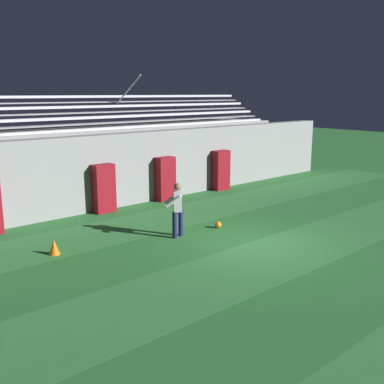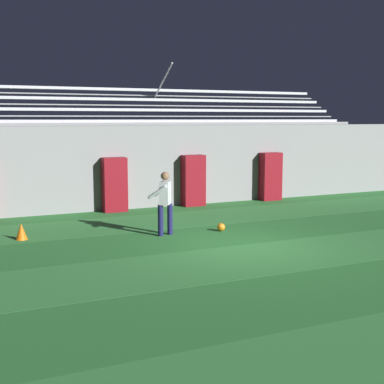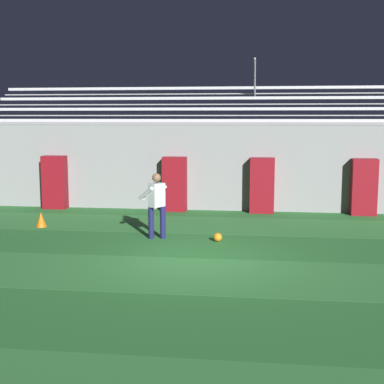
# 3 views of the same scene
# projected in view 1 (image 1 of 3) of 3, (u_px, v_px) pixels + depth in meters

# --- Properties ---
(ground_plane) EXTENTS (80.00, 80.00, 0.00)m
(ground_plane) POSITION_uv_depth(u_px,v_px,m) (252.00, 243.00, 13.12)
(ground_plane) COLOR #286B2D
(turf_stripe_mid) EXTENTS (28.00, 2.44, 0.01)m
(turf_stripe_mid) POSITION_uv_depth(u_px,v_px,m) (283.00, 253.00, 12.30)
(turf_stripe_mid) COLOR #337A38
(turf_stripe_mid) RESTS_ON ground
(turf_stripe_far) EXTENTS (28.00, 2.44, 0.01)m
(turf_stripe_far) POSITION_uv_depth(u_px,v_px,m) (172.00, 217.00, 15.89)
(turf_stripe_far) COLOR #337A38
(turf_stripe_far) RESTS_ON ground
(back_wall) EXTENTS (24.00, 0.60, 2.80)m
(back_wall) POSITION_uv_depth(u_px,v_px,m) (128.00, 169.00, 17.60)
(back_wall) COLOR gray
(back_wall) RESTS_ON ground
(padding_pillar_gate_left) EXTENTS (0.78, 0.44, 1.78)m
(padding_pillar_gate_left) POSITION_uv_depth(u_px,v_px,m) (104.00, 188.00, 16.39)
(padding_pillar_gate_left) COLOR maroon
(padding_pillar_gate_left) RESTS_ON ground
(padding_pillar_gate_right) EXTENTS (0.78, 0.44, 1.78)m
(padding_pillar_gate_right) POSITION_uv_depth(u_px,v_px,m) (165.00, 179.00, 18.22)
(padding_pillar_gate_right) COLOR maroon
(padding_pillar_gate_right) RESTS_ON ground
(padding_pillar_far_right) EXTENTS (0.78, 0.44, 1.78)m
(padding_pillar_far_right) POSITION_uv_depth(u_px,v_px,m) (221.00, 170.00, 20.26)
(padding_pillar_far_right) COLOR maroon
(padding_pillar_far_right) RESTS_ON ground
(bleacher_stand) EXTENTS (18.00, 3.35, 5.03)m
(bleacher_stand) POSITION_uv_depth(u_px,v_px,m) (102.00, 160.00, 19.04)
(bleacher_stand) COLOR gray
(bleacher_stand) RESTS_ON ground
(goalkeeper) EXTENTS (0.72, 0.74, 1.67)m
(goalkeeper) POSITION_uv_depth(u_px,v_px,m) (177.00, 207.00, 13.52)
(goalkeeper) COLOR #19194C
(goalkeeper) RESTS_ON ground
(soccer_ball) EXTENTS (0.22, 0.22, 0.22)m
(soccer_ball) POSITION_uv_depth(u_px,v_px,m) (218.00, 225.00, 14.59)
(soccer_ball) COLOR orange
(soccer_ball) RESTS_ON ground
(traffic_cone) EXTENTS (0.30, 0.30, 0.42)m
(traffic_cone) POSITION_uv_depth(u_px,v_px,m) (54.00, 247.00, 12.17)
(traffic_cone) COLOR orange
(traffic_cone) RESTS_ON ground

